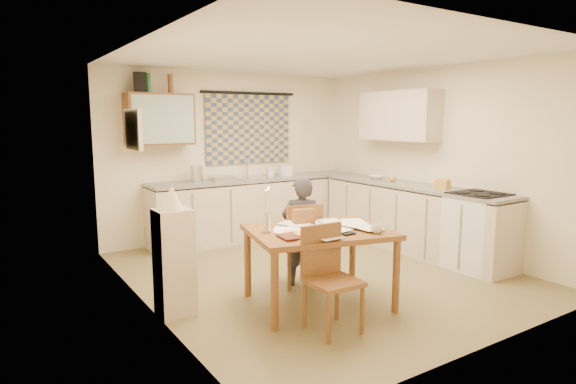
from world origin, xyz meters
TOP-DOWN VIEW (x-y plane):
  - floor at (0.00, 0.00)m, footprint 4.00×4.50m
  - ceiling at (0.00, 0.00)m, footprint 4.00×4.50m
  - wall_back at (0.00, 2.26)m, footprint 4.00×0.02m
  - wall_front at (0.00, -2.26)m, footprint 4.00×0.02m
  - wall_left at (-2.01, 0.00)m, footprint 0.02×4.50m
  - wall_right at (2.01, 0.00)m, footprint 0.02×4.50m
  - window_blind at (0.30, 2.22)m, footprint 1.45×0.03m
  - curtain_rod at (0.30, 2.20)m, footprint 1.60×0.04m
  - wall_cabinet at (-1.15, 2.08)m, footprint 0.90×0.34m
  - wall_cabinet_glass at (-1.15, 1.91)m, footprint 0.84×0.02m
  - upper_cabinet_right at (1.83, 0.55)m, footprint 0.34×1.30m
  - framed_print at (-1.97, 0.40)m, footprint 0.04×0.50m
  - print_canvas at (-1.95, 0.40)m, footprint 0.01×0.42m
  - counter_back at (0.27, 1.95)m, footprint 3.30×0.62m
  - counter_right at (1.70, 0.12)m, footprint 0.62×2.95m
  - stove at (1.70, -0.93)m, footprint 0.60×0.60m
  - sink at (0.21, 1.95)m, footprint 0.61×0.53m
  - tap at (0.22, 2.13)m, footprint 0.04×0.04m
  - dish_rack at (-0.30, 1.95)m, footprint 0.36×0.31m
  - kettle at (-0.70, 1.95)m, footprint 0.23×0.23m
  - mixing_bowl at (0.82, 1.95)m, footprint 0.28×0.28m
  - soap_bottle at (0.55, 2.00)m, footprint 0.11×0.11m
  - bowl at (1.70, 0.83)m, footprint 0.29×0.29m
  - orange_bag at (1.70, -0.38)m, footprint 0.27×0.24m
  - fruit_orange at (1.65, 0.46)m, footprint 0.10×0.10m
  - speaker at (-1.40, 2.08)m, footprint 0.20×0.23m
  - bottle_green at (-1.29, 2.08)m, footprint 0.09×0.09m
  - bottle_brown at (-0.98, 2.08)m, footprint 0.08×0.08m
  - dining_table at (-0.57, -0.78)m, footprint 1.51×1.27m
  - chair_far at (-0.41, -0.21)m, footprint 0.48×0.48m
  - chair_near at (-0.83, -1.33)m, footprint 0.42×0.42m
  - person at (-0.39, -0.24)m, footprint 0.68×0.66m
  - shelf_stand at (-1.84, -0.28)m, footprint 0.32×0.30m
  - lampshade at (-1.84, -0.28)m, footprint 0.20×0.20m
  - letter_rack at (-0.58, -0.53)m, footprint 0.24×0.14m
  - mug at (-0.22, -1.20)m, footprint 0.12×0.12m
  - magazine at (-1.08, -0.91)m, footprint 0.25×0.29m
  - book at (-0.97, -0.81)m, footprint 0.36×0.37m
  - orange_box at (-0.90, -0.98)m, footprint 0.13×0.09m
  - eyeglasses at (-0.47, -1.12)m, footprint 0.13×0.05m
  - candle_holder at (-1.06, -0.62)m, footprint 0.08×0.08m
  - candle at (-1.06, -0.62)m, footprint 0.03×0.03m
  - candle_flame at (-1.02, -0.60)m, footprint 0.02×0.02m
  - papers at (-0.57, -0.79)m, footprint 1.11×0.91m

SIDE VIEW (x-z plane):
  - floor at x=0.00m, z-range -0.02..0.00m
  - chair_near at x=-0.83m, z-range -0.17..0.73m
  - chair_far at x=-0.41m, z-range -0.17..0.74m
  - dining_table at x=-0.57m, z-range 0.00..0.75m
  - counter_right at x=1.70m, z-range -0.01..0.91m
  - counter_back at x=0.27m, z-range -0.01..0.91m
  - stove at x=1.70m, z-range 0.00..0.93m
  - shelf_stand at x=-1.84m, z-range 0.00..1.00m
  - person at x=-0.39m, z-range 0.00..1.19m
  - eyeglasses at x=-0.47m, z-range 0.75..0.77m
  - book at x=-0.97m, z-range 0.75..0.77m
  - magazine at x=-1.08m, z-range 0.75..0.77m
  - papers at x=-0.57m, z-range 0.75..0.78m
  - orange_box at x=-0.90m, z-range 0.75..0.79m
  - mug at x=-0.22m, z-range 0.75..0.84m
  - letter_rack at x=-0.58m, z-range 0.75..0.91m
  - candle_holder at x=-1.06m, z-range 0.75..0.93m
  - sink at x=0.21m, z-range 0.83..0.93m
  - bowl at x=1.70m, z-range 0.92..0.97m
  - dish_rack at x=-0.30m, z-range 0.92..0.98m
  - fruit_orange at x=1.65m, z-range 0.92..1.02m
  - orange_bag at x=1.70m, z-range 0.92..1.04m
  - mixing_bowl at x=0.82m, z-range 0.92..1.08m
  - soap_bottle at x=0.55m, z-range 0.92..1.12m
  - kettle at x=-0.70m, z-range 0.92..1.16m
  - candle at x=-1.06m, z-range 0.93..1.15m
  - tap at x=0.22m, z-range 0.92..1.20m
  - lampshade at x=-1.84m, z-range 1.00..1.22m
  - candle_flame at x=-1.02m, z-range 1.15..1.17m
  - wall_back at x=0.00m, z-range 0.00..2.50m
  - wall_front at x=0.00m, z-range 0.00..2.50m
  - wall_left at x=-2.01m, z-range 0.00..2.50m
  - wall_right at x=2.01m, z-range 0.00..2.50m
  - window_blind at x=0.30m, z-range 1.12..2.17m
  - framed_print at x=-1.97m, z-range 1.50..1.90m
  - print_canvas at x=-1.95m, z-range 1.54..1.86m
  - wall_cabinet at x=-1.15m, z-range 1.45..2.15m
  - wall_cabinet_glass at x=-1.15m, z-range 1.48..2.12m
  - upper_cabinet_right at x=1.83m, z-range 1.50..2.20m
  - curtain_rod at x=0.30m, z-range 2.18..2.22m
  - speaker at x=-1.40m, z-range 2.15..2.41m
  - bottle_green at x=-1.29m, z-range 2.15..2.41m
  - bottle_brown at x=-0.98m, z-range 2.15..2.41m
  - ceiling at x=0.00m, z-range 2.50..2.52m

